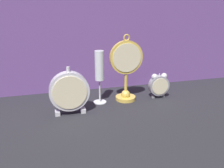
{
  "coord_description": "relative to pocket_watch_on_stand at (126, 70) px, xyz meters",
  "views": [
    {
      "loc": [
        -0.27,
        -0.91,
        0.44
      ],
      "look_at": [
        0.0,
        0.08,
        0.1
      ],
      "focal_mm": 40.0,
      "sensor_mm": 36.0,
      "label": 1
    }
  ],
  "objects": [
    {
      "name": "mantel_clock_silver",
      "position": [
        -0.27,
        -0.09,
        -0.05
      ],
      "size": [
        0.16,
        0.04,
        0.2
      ],
      "color": "silver",
      "rests_on": "ground_plane"
    },
    {
      "name": "pocket_watch_on_stand",
      "position": [
        0.0,
        0.0,
        0.0
      ],
      "size": [
        0.15,
        0.09,
        0.31
      ],
      "color": "gold",
      "rests_on": "ground_plane"
    },
    {
      "name": "champagne_flute",
      "position": [
        -0.12,
        -0.0,
        0.01
      ],
      "size": [
        0.06,
        0.06,
        0.24
      ],
      "color": "silver",
      "rests_on": "ground_plane"
    },
    {
      "name": "fabric_backdrop_drape",
      "position": [
        -0.08,
        0.19,
        0.13
      ],
      "size": [
        1.76,
        0.01,
        0.55
      ],
      "primitive_type": "cube",
      "color": "#6B478E",
      "rests_on": "ground_plane"
    },
    {
      "name": "alarm_clock_twin_bell",
      "position": [
        0.16,
        -0.01,
        -0.08
      ],
      "size": [
        0.1,
        0.03,
        0.12
      ],
      "color": "gray",
      "rests_on": "ground_plane"
    },
    {
      "name": "ground_plane",
      "position": [
        -0.08,
        -0.13,
        -0.14
      ],
      "size": [
        4.0,
        4.0,
        0.0
      ],
      "primitive_type": "plane",
      "color": "#232328"
    }
  ]
}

